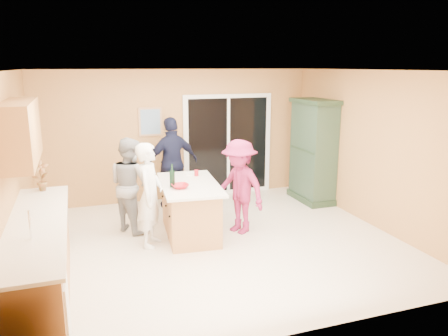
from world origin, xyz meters
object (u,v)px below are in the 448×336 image
object	(u,v)px
woman_white	(150,195)
woman_navy	(173,163)
kitchen_island	(190,211)
woman_grey	(130,185)
woman_magenta	(239,187)
green_hutch	(313,152)

from	to	relation	value
woman_white	woman_navy	size ratio (longest dim) A/B	0.90
kitchen_island	woman_grey	bearing A→B (deg)	155.24
kitchen_island	woman_magenta	distance (m)	0.88
green_hutch	woman_magenta	distance (m)	2.31
woman_magenta	woman_white	bearing A→B (deg)	-113.86
kitchen_island	woman_grey	xyz separation A→B (m)	(-0.86, 0.50, 0.38)
woman_white	woman_navy	world-z (taller)	woman_navy
woman_grey	woman_magenta	distance (m)	1.77
kitchen_island	woman_navy	xyz separation A→B (m)	(0.05, 1.44, 0.47)
woman_white	woman_magenta	world-z (taller)	woman_white
kitchen_island	green_hutch	xyz separation A→B (m)	(2.79, 0.99, 0.59)
woman_grey	woman_navy	xyz separation A→B (m)	(0.91, 0.94, 0.09)
green_hutch	woman_magenta	world-z (taller)	green_hutch
green_hutch	woman_navy	size ratio (longest dim) A/B	1.17
woman_white	woman_magenta	size ratio (longest dim) A/B	1.03
woman_grey	woman_white	bearing A→B (deg)	165.46
green_hutch	woman_grey	xyz separation A→B (m)	(-3.65, -0.49, -0.21)
kitchen_island	woman_white	xyz separation A→B (m)	(-0.66, -0.22, 0.39)
woman_magenta	woman_grey	bearing A→B (deg)	-138.24
kitchen_island	woman_grey	distance (m)	1.06
woman_white	woman_magenta	xyz separation A→B (m)	(1.45, 0.07, -0.02)
kitchen_island	woman_white	world-z (taller)	woman_white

